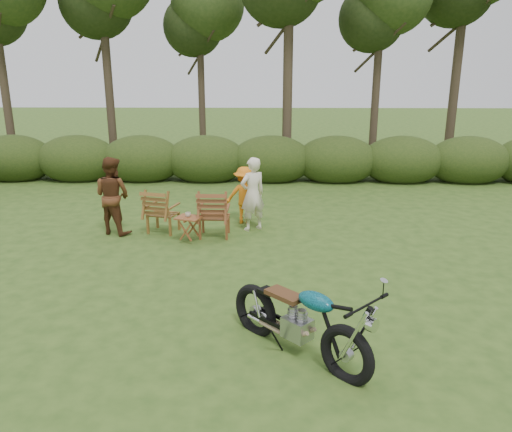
{
  "coord_description": "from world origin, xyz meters",
  "views": [
    {
      "loc": [
        -0.13,
        -6.17,
        3.29
      ],
      "look_at": [
        -0.31,
        1.97,
        0.9
      ],
      "focal_mm": 35.0,
      "sensor_mm": 36.0,
      "label": 1
    }
  ],
  "objects_px": {
    "side_table": "(189,229)",
    "adult_a": "(253,230)",
    "lawn_chair_right": "(215,236)",
    "adult_b": "(116,233)",
    "child": "(245,223)",
    "cup": "(188,215)",
    "motorcycle": "(297,352)",
    "lawn_chair_left": "(164,232)"
  },
  "relations": [
    {
      "from": "side_table",
      "to": "adult_a",
      "type": "bearing_deg",
      "value": 32.91
    },
    {
      "from": "lawn_chair_right",
      "to": "adult_b",
      "type": "xyz_separation_m",
      "value": [
        -2.11,
        0.17,
        0.0
      ]
    },
    {
      "from": "child",
      "to": "adult_a",
      "type": "bearing_deg",
      "value": 112.03
    },
    {
      "from": "adult_b",
      "to": "child",
      "type": "height_order",
      "value": "adult_b"
    },
    {
      "from": "child",
      "to": "lawn_chair_right",
      "type": "bearing_deg",
      "value": 59.87
    },
    {
      "from": "adult_a",
      "to": "child",
      "type": "distance_m",
      "value": 0.54
    },
    {
      "from": "lawn_chair_right",
      "to": "cup",
      "type": "relative_size",
      "value": 8.79
    },
    {
      "from": "adult_a",
      "to": "adult_b",
      "type": "height_order",
      "value": "adult_b"
    },
    {
      "from": "motorcycle",
      "to": "adult_b",
      "type": "relative_size",
      "value": 1.26
    },
    {
      "from": "side_table",
      "to": "child",
      "type": "height_order",
      "value": "child"
    },
    {
      "from": "motorcycle",
      "to": "side_table",
      "type": "xyz_separation_m",
      "value": [
        -1.91,
        4.03,
        0.26
      ]
    },
    {
      "from": "cup",
      "to": "side_table",
      "type": "bearing_deg",
      "value": -33.28
    },
    {
      "from": "motorcycle",
      "to": "cup",
      "type": "height_order",
      "value": "cup"
    },
    {
      "from": "motorcycle",
      "to": "cup",
      "type": "distance_m",
      "value": 4.51
    },
    {
      "from": "adult_b",
      "to": "cup",
      "type": "bearing_deg",
      "value": -174.33
    },
    {
      "from": "adult_b",
      "to": "lawn_chair_left",
      "type": "bearing_deg",
      "value": -152.4
    },
    {
      "from": "motorcycle",
      "to": "lawn_chair_left",
      "type": "distance_m",
      "value": 5.29
    },
    {
      "from": "lawn_chair_right",
      "to": "adult_a",
      "type": "relative_size",
      "value": 0.63
    },
    {
      "from": "lawn_chair_right",
      "to": "child",
      "type": "bearing_deg",
      "value": -120.13
    },
    {
      "from": "lawn_chair_right",
      "to": "child",
      "type": "xyz_separation_m",
      "value": [
        0.57,
        0.96,
        0.0
      ]
    },
    {
      "from": "cup",
      "to": "motorcycle",
      "type": "bearing_deg",
      "value": -64.56
    },
    {
      "from": "motorcycle",
      "to": "child",
      "type": "height_order",
      "value": "child"
    },
    {
      "from": "adult_a",
      "to": "child",
      "type": "bearing_deg",
      "value": -99.79
    },
    {
      "from": "lawn_chair_left",
      "to": "adult_b",
      "type": "relative_size",
      "value": 0.58
    },
    {
      "from": "lawn_chair_right",
      "to": "adult_a",
      "type": "bearing_deg",
      "value": -148.71
    },
    {
      "from": "side_table",
      "to": "motorcycle",
      "type": "bearing_deg",
      "value": -64.69
    },
    {
      "from": "lawn_chair_right",
      "to": "lawn_chair_left",
      "type": "bearing_deg",
      "value": -12.29
    },
    {
      "from": "adult_b",
      "to": "motorcycle",
      "type": "bearing_deg",
      "value": 150.88
    },
    {
      "from": "motorcycle",
      "to": "lawn_chair_right",
      "type": "height_order",
      "value": "motorcycle"
    },
    {
      "from": "lawn_chair_left",
      "to": "cup",
      "type": "xyz_separation_m",
      "value": [
        0.62,
        -0.59,
        0.56
      ]
    },
    {
      "from": "lawn_chair_left",
      "to": "adult_a",
      "type": "distance_m",
      "value": 1.88
    },
    {
      "from": "side_table",
      "to": "adult_a",
      "type": "xyz_separation_m",
      "value": [
        1.23,
        0.8,
        -0.26
      ]
    },
    {
      "from": "lawn_chair_left",
      "to": "child",
      "type": "xyz_separation_m",
      "value": [
        1.68,
        0.7,
        0.0
      ]
    },
    {
      "from": "lawn_chair_left",
      "to": "adult_b",
      "type": "bearing_deg",
      "value": 19.49
    },
    {
      "from": "motorcycle",
      "to": "lawn_chair_left",
      "type": "relative_size",
      "value": 2.17
    },
    {
      "from": "lawn_chair_left",
      "to": "adult_a",
      "type": "relative_size",
      "value": 0.6
    },
    {
      "from": "lawn_chair_right",
      "to": "adult_b",
      "type": "distance_m",
      "value": 2.12
    },
    {
      "from": "lawn_chair_right",
      "to": "side_table",
      "type": "height_order",
      "value": "side_table"
    },
    {
      "from": "cup",
      "to": "adult_b",
      "type": "distance_m",
      "value": 1.8
    },
    {
      "from": "adult_a",
      "to": "child",
      "type": "xyz_separation_m",
      "value": [
        -0.2,
        0.5,
        0.0
      ]
    },
    {
      "from": "lawn_chair_left",
      "to": "cup",
      "type": "relative_size",
      "value": 8.33
    },
    {
      "from": "lawn_chair_left",
      "to": "cup",
      "type": "distance_m",
      "value": 1.02
    }
  ]
}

